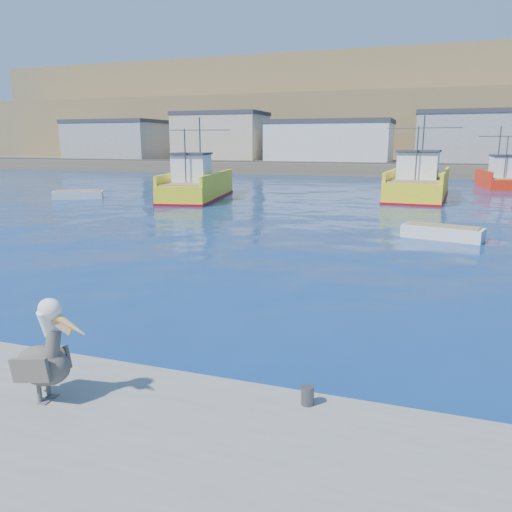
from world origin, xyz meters
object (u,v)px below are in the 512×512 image
Objects in this scene: trawler_yellow_a at (197,186)px; skiff_left at (78,195)px; pelican at (45,357)px; boat_orange at (499,178)px; skiff_mid at (442,234)px; trawler_yellow_b at (418,184)px.

trawler_yellow_a reaches higher than skiff_left.
pelican is (21.16, -27.65, 0.95)m from skiff_left.
boat_orange is 4.73× the size of pelican.
skiff_mid is 19.96m from pelican.
trawler_yellow_b is 18.20m from skiff_mid.
trawler_yellow_a is at bearing 147.29° from skiff_mid.
skiff_left is at bearing -159.96° from trawler_yellow_b.
trawler_yellow_a reaches higher than pelican.
boat_orange reaches higher than skiff_mid.
trawler_yellow_a is 0.90× the size of trawler_yellow_b.
pelican reaches higher than skiff_mid.
boat_orange reaches higher than skiff_left.
trawler_yellow_b is 14.38m from boat_orange.
skiff_mid is at bearing -85.17° from trawler_yellow_b.
skiff_left is 34.83m from pelican.
pelican is at bearing -108.07° from skiff_mid.
pelican is at bearing -68.47° from trawler_yellow_a.
trawler_yellow_a is 21.75m from skiff_mid.
trawler_yellow_a is 30.52m from boat_orange.
pelican is (-6.18, -18.95, 0.97)m from skiff_mid.
boat_orange is 2.02× the size of skiff_left.
trawler_yellow_b is at bearing 20.81° from trawler_yellow_a.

